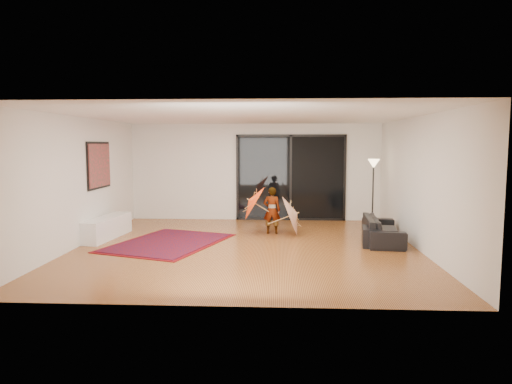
# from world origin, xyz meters

# --- Properties ---
(floor) EXTENTS (7.00, 7.00, 0.00)m
(floor) POSITION_xyz_m (0.00, 0.00, 0.00)
(floor) COLOR #A6662D
(floor) RESTS_ON ground
(ceiling) EXTENTS (7.00, 7.00, 0.00)m
(ceiling) POSITION_xyz_m (0.00, 0.00, 2.70)
(ceiling) COLOR white
(ceiling) RESTS_ON wall_back
(wall_back) EXTENTS (7.00, 0.00, 7.00)m
(wall_back) POSITION_xyz_m (0.00, 3.50, 1.35)
(wall_back) COLOR silver
(wall_back) RESTS_ON floor
(wall_front) EXTENTS (7.00, 0.00, 7.00)m
(wall_front) POSITION_xyz_m (0.00, -3.50, 1.35)
(wall_front) COLOR silver
(wall_front) RESTS_ON floor
(wall_left) EXTENTS (0.00, 7.00, 7.00)m
(wall_left) POSITION_xyz_m (-3.50, 0.00, 1.35)
(wall_left) COLOR silver
(wall_left) RESTS_ON floor
(wall_right) EXTENTS (0.00, 7.00, 7.00)m
(wall_right) POSITION_xyz_m (3.50, 0.00, 1.35)
(wall_right) COLOR silver
(wall_right) RESTS_ON floor
(sliding_door) EXTENTS (3.06, 0.07, 2.40)m
(sliding_door) POSITION_xyz_m (1.00, 3.47, 1.20)
(sliding_door) COLOR black
(sliding_door) RESTS_ON wall_back
(painting) EXTENTS (0.04, 1.28, 1.08)m
(painting) POSITION_xyz_m (-3.46, 1.00, 1.65)
(painting) COLOR black
(painting) RESTS_ON wall_left
(media_console) EXTENTS (0.61, 1.77, 0.48)m
(media_console) POSITION_xyz_m (-3.25, 0.76, 0.24)
(media_console) COLOR white
(media_console) RESTS_ON floor
(speaker) EXTENTS (0.29, 0.29, 0.30)m
(speaker) POSITION_xyz_m (-3.25, 0.14, 0.15)
(speaker) COLOR #424244
(speaker) RESTS_ON floor
(persian_rug) EXTENTS (2.74, 3.23, 0.02)m
(persian_rug) POSITION_xyz_m (-1.71, 0.29, 0.01)
(persian_rug) COLOR #5E080D
(persian_rug) RESTS_ON floor
(sofa) EXTENTS (0.90, 1.93, 0.55)m
(sofa) POSITION_xyz_m (2.95, 0.68, 0.27)
(sofa) COLOR black
(sofa) RESTS_ON floor
(ottoman) EXTENTS (0.78, 0.78, 0.39)m
(ottoman) POSITION_xyz_m (2.78, 0.23, 0.20)
(ottoman) COLOR black
(ottoman) RESTS_ON floor
(floor_lamp) EXTENTS (0.30, 0.30, 1.75)m
(floor_lamp) POSITION_xyz_m (3.10, 2.55, 1.38)
(floor_lamp) COLOR black
(floor_lamp) RESTS_ON floor
(child) EXTENTS (0.42, 0.28, 1.12)m
(child) POSITION_xyz_m (0.51, 1.48, 0.56)
(child) COLOR #999999
(child) RESTS_ON floor
(parasol_orange) EXTENTS (0.60, 0.90, 0.90)m
(parasol_orange) POSITION_xyz_m (-0.04, 1.43, 0.73)
(parasol_orange) COLOR #F6400C
(parasol_orange) RESTS_ON child
(parasol_white) EXTENTS (0.53, 0.98, 0.98)m
(parasol_white) POSITION_xyz_m (1.11, 1.33, 0.50)
(parasol_white) COLOR silver
(parasol_white) RESTS_ON floor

